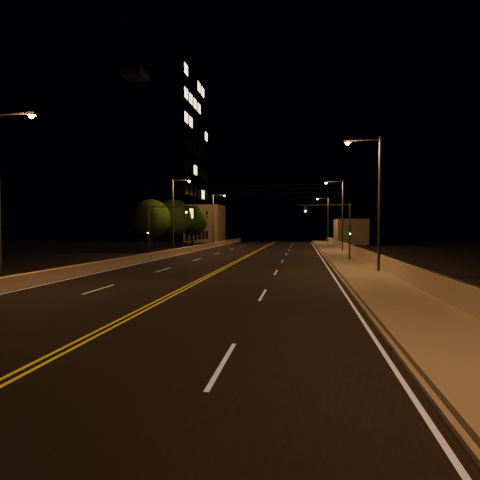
% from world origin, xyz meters
% --- Properties ---
extents(ground, '(160.00, 160.00, 0.00)m').
position_xyz_m(ground, '(0.00, 0.00, 0.00)').
color(ground, black).
rests_on(ground, ground).
extents(road, '(18.00, 120.00, 0.02)m').
position_xyz_m(road, '(0.00, 20.00, 0.01)').
color(road, black).
rests_on(road, ground).
extents(sidewalk, '(3.60, 120.00, 0.30)m').
position_xyz_m(sidewalk, '(10.80, 20.00, 0.15)').
color(sidewalk, gray).
rests_on(sidewalk, ground).
extents(curb, '(0.14, 120.00, 0.15)m').
position_xyz_m(curb, '(8.93, 20.00, 0.07)').
color(curb, gray).
rests_on(curb, ground).
extents(parapet_wall, '(0.30, 120.00, 1.00)m').
position_xyz_m(parapet_wall, '(12.45, 20.00, 0.80)').
color(parapet_wall, '#A89A8C').
rests_on(parapet_wall, sidewalk).
extents(jersey_barrier, '(0.45, 120.00, 0.78)m').
position_xyz_m(jersey_barrier, '(-9.04, 20.00, 0.39)').
color(jersey_barrier, '#A89A8C').
rests_on(jersey_barrier, ground).
extents(distant_building_right, '(6.00, 10.00, 5.18)m').
position_xyz_m(distant_building_right, '(16.50, 69.89, 2.59)').
color(distant_building_right, gray).
rests_on(distant_building_right, ground).
extents(distant_building_left, '(8.00, 8.00, 8.64)m').
position_xyz_m(distant_building_left, '(-16.00, 72.28, 4.32)').
color(distant_building_left, gray).
rests_on(distant_building_left, ground).
extents(parapet_rail, '(0.06, 120.00, 0.06)m').
position_xyz_m(parapet_rail, '(12.45, 20.00, 1.33)').
color(parapet_rail, black).
rests_on(parapet_rail, parapet_wall).
extents(lane_markings, '(17.32, 116.00, 0.00)m').
position_xyz_m(lane_markings, '(0.00, 19.93, 0.02)').
color(lane_markings, silver).
rests_on(lane_markings, road).
extents(streetlight_1, '(2.55, 0.28, 9.75)m').
position_xyz_m(streetlight_1, '(11.54, 19.17, 5.59)').
color(streetlight_1, '#2D2D33').
rests_on(streetlight_1, ground).
extents(streetlight_2, '(2.55, 0.28, 9.75)m').
position_xyz_m(streetlight_2, '(11.54, 41.50, 5.59)').
color(streetlight_2, '#2D2D33').
rests_on(streetlight_2, ground).
extents(streetlight_3, '(2.55, 0.28, 9.75)m').
position_xyz_m(streetlight_3, '(11.54, 67.84, 5.59)').
color(streetlight_3, '#2D2D33').
rests_on(streetlight_3, ground).
extents(streetlight_4, '(2.55, 0.28, 9.75)m').
position_xyz_m(streetlight_4, '(-9.94, 9.91, 5.59)').
color(streetlight_4, '#2D2D33').
rests_on(streetlight_4, ground).
extents(streetlight_5, '(2.55, 0.28, 9.75)m').
position_xyz_m(streetlight_5, '(-9.94, 36.50, 5.59)').
color(streetlight_5, '#2D2D33').
rests_on(streetlight_5, ground).
extents(streetlight_6, '(2.55, 0.28, 9.75)m').
position_xyz_m(streetlight_6, '(-9.94, 57.37, 5.59)').
color(streetlight_6, '#2D2D33').
rests_on(streetlight_6, ground).
extents(traffic_signal_right, '(5.11, 0.31, 5.82)m').
position_xyz_m(traffic_signal_right, '(9.97, 28.27, 3.71)').
color(traffic_signal_right, '#2D2D33').
rests_on(traffic_signal_right, ground).
extents(traffic_signal_left, '(5.11, 0.31, 5.82)m').
position_xyz_m(traffic_signal_left, '(-8.77, 28.27, 3.71)').
color(traffic_signal_left, '#2D2D33').
rests_on(traffic_signal_left, ground).
extents(overhead_wires, '(22.00, 0.03, 0.83)m').
position_xyz_m(overhead_wires, '(0.00, 29.50, 7.40)').
color(overhead_wires, black).
extents(building_tower, '(24.00, 15.00, 32.27)m').
position_xyz_m(building_tower, '(-24.21, 53.93, 15.56)').
color(building_tower, gray).
rests_on(building_tower, ground).
extents(tree_0, '(5.45, 5.45, 7.39)m').
position_xyz_m(tree_0, '(-14.35, 38.90, 4.65)').
color(tree_0, black).
rests_on(tree_0, ground).
extents(tree_1, '(5.88, 5.88, 7.97)m').
position_xyz_m(tree_1, '(-14.04, 46.50, 5.03)').
color(tree_1, black).
rests_on(tree_1, ground).
extents(tree_2, '(5.62, 5.62, 7.62)m').
position_xyz_m(tree_2, '(-13.55, 54.89, 4.80)').
color(tree_2, black).
rests_on(tree_2, ground).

